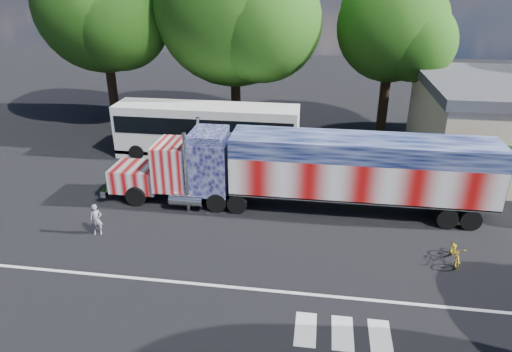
# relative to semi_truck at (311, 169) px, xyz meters

# --- Properties ---
(ground) EXTENTS (100.00, 100.00, 0.00)m
(ground) POSITION_rel_semi_truck_xyz_m (-2.56, -3.78, -2.09)
(ground) COLOR black
(lane_markings) EXTENTS (30.00, 2.67, 0.01)m
(lane_markings) POSITION_rel_semi_truck_xyz_m (-0.85, -7.55, -2.08)
(lane_markings) COLOR silver
(lane_markings) RESTS_ON ground
(semi_truck) EXTENTS (19.00, 3.00, 4.05)m
(semi_truck) POSITION_rel_semi_truck_xyz_m (0.00, 0.00, 0.00)
(semi_truck) COLOR black
(semi_truck) RESTS_ON ground
(coach_bus) EXTENTS (11.39, 2.65, 3.31)m
(coach_bus) POSITION_rel_semi_truck_xyz_m (-6.67, 6.08, -0.37)
(coach_bus) COLOR white
(coach_bus) RESTS_ON ground
(woman) EXTENTS (0.62, 0.51, 1.46)m
(woman) POSITION_rel_semi_truck_xyz_m (-9.27, -3.92, -1.36)
(woman) COLOR slate
(woman) RESTS_ON ground
(bicycle) EXTENTS (0.66, 1.60, 0.82)m
(bicycle) POSITION_rel_semi_truck_xyz_m (6.04, -3.79, -1.67)
(bicycle) COLOR gold
(bicycle) RESTS_ON ground
(tree_nw_a) EXTENTS (9.96, 9.48, 13.36)m
(tree_nw_a) POSITION_rel_semi_truck_xyz_m (-15.50, 12.33, 6.48)
(tree_nw_a) COLOR black
(tree_nw_a) RESTS_ON ground
(tree_ne_a) EXTENTS (7.79, 7.42, 11.14)m
(tree_ne_a) POSITION_rel_semi_truck_xyz_m (4.85, 12.72, 5.29)
(tree_ne_a) COLOR black
(tree_ne_a) RESTS_ON ground
(tree_n_mid) EXTENTS (11.54, 10.99, 14.23)m
(tree_n_mid) POSITION_rel_semi_truck_xyz_m (-5.79, 12.10, 6.60)
(tree_n_mid) COLOR black
(tree_n_mid) RESTS_ON ground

